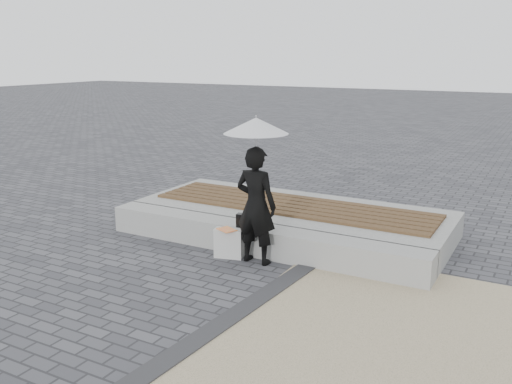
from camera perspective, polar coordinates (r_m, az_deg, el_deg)
ground at (r=6.88m, az=-6.37°, el=-10.19°), size 80.00×80.00×0.00m
edging_band at (r=6.12m, az=-3.22°, el=-13.16°), size 0.61×5.20×0.04m
seating_ledge at (r=8.07m, az=0.13°, el=-4.86°), size 5.00×0.45×0.40m
timber_platform at (r=9.09m, az=3.77°, el=-2.71°), size 5.00×2.00×0.40m
timber_decking at (r=9.03m, az=3.79°, el=-1.37°), size 4.60×1.20×0.04m
woman at (r=7.52m, az=0.00°, el=-1.39°), size 0.60×0.40×1.62m
parasol at (r=7.31m, az=0.00°, el=6.81°), size 0.86×0.86×1.10m
handbag at (r=7.87m, az=-0.94°, el=-3.02°), size 0.31×0.16×0.21m
canvas_tote at (r=7.89m, az=-2.80°, el=-5.25°), size 0.43×0.26×0.42m
magazine at (r=7.78m, az=-3.01°, el=-3.86°), size 0.32×0.29×0.01m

